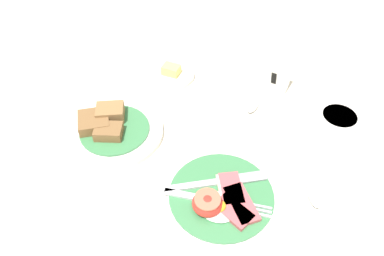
# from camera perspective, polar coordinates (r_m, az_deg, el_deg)

# --- Properties ---
(ground_plane) EXTENTS (3.00, 3.00, 0.00)m
(ground_plane) POSITION_cam_1_polar(r_m,az_deg,el_deg) (0.69, -1.60, -9.12)
(ground_plane) COLOR beige
(breakfast_plate) EXTENTS (0.25, 0.25, 0.04)m
(breakfast_plate) POSITION_cam_1_polar(r_m,az_deg,el_deg) (0.66, 4.40, -10.60)
(breakfast_plate) COLOR silver
(breakfast_plate) RESTS_ON ground_plane
(bread_plate) EXTENTS (0.20, 0.20, 0.04)m
(bread_plate) POSITION_cam_1_polar(r_m,az_deg,el_deg) (0.78, -12.10, -0.12)
(bread_plate) COLOR silver
(bread_plate) RESTS_ON ground_plane
(sugar_cup) EXTENTS (0.08, 0.08, 0.07)m
(sugar_cup) POSITION_cam_1_polar(r_m,az_deg,el_deg) (0.78, 20.96, -0.01)
(sugar_cup) COLOR white
(sugar_cup) RESTS_ON ground_plane
(butter_dish) EXTENTS (0.11, 0.11, 0.03)m
(butter_dish) POSITION_cam_1_polar(r_m,az_deg,el_deg) (0.91, -3.15, 8.19)
(butter_dish) COLOR silver
(butter_dish) RESTS_ON ground_plane
(number_card) EXTENTS (0.06, 0.05, 0.07)m
(number_card) POSITION_cam_1_polar(r_m,az_deg,el_deg) (0.87, 12.66, 7.69)
(number_card) COLOR white
(number_card) RESTS_ON ground_plane
(teaspoon_by_saucer) EXTENTS (0.07, 0.19, 0.01)m
(teaspoon_by_saucer) POSITION_cam_1_polar(r_m,az_deg,el_deg) (0.82, 8.61, 2.75)
(teaspoon_by_saucer) COLOR silver
(teaspoon_by_saucer) RESTS_ON ground_plane
(teaspoon_near_cup) EXTENTS (0.11, 0.18, 0.01)m
(teaspoon_near_cup) POSITION_cam_1_polar(r_m,az_deg,el_deg) (0.72, 17.83, -7.43)
(teaspoon_near_cup) COLOR silver
(teaspoon_near_cup) RESTS_ON ground_plane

